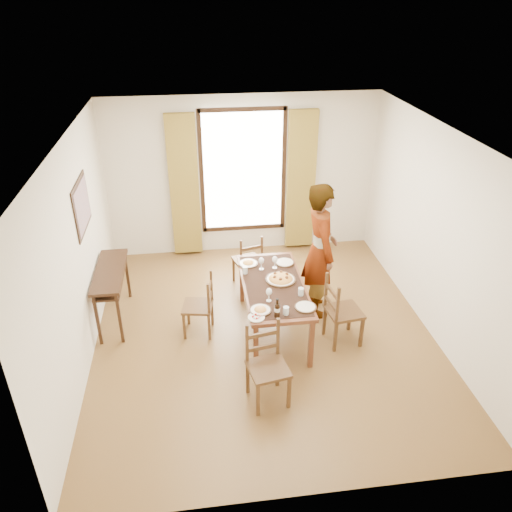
{
  "coord_description": "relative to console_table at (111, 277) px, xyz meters",
  "views": [
    {
      "loc": [
        -0.83,
        -5.41,
        4.22
      ],
      "look_at": [
        -0.06,
        0.36,
        1.0
      ],
      "focal_mm": 35.0,
      "sensor_mm": 36.0,
      "label": 1
    }
  ],
  "objects": [
    {
      "name": "chair_south",
      "position": [
        1.88,
        -1.81,
        -0.24
      ],
      "size": [
        0.5,
        0.5,
        0.96
      ],
      "rotation": [
        0.0,
        0.0,
        0.19
      ],
      "color": "#523B1B",
      "rests_on": "ground"
    },
    {
      "name": "wine_bottle",
      "position": [
        2.08,
        -1.29,
        0.2
      ],
      "size": [
        0.07,
        0.07,
        0.25
      ],
      "primitive_type": null,
      "color": "black",
      "rests_on": "dining_table"
    },
    {
      "name": "chair_east",
      "position": [
        3.0,
        -0.9,
        -0.23
      ],
      "size": [
        0.48,
        0.48,
        0.97
      ],
      "rotation": [
        0.0,
        0.0,
        1.71
      ],
      "color": "#523B1B",
      "rests_on": "ground"
    },
    {
      "name": "caprese_plate",
      "position": [
        1.83,
        -1.29,
        0.09
      ],
      "size": [
        0.2,
        0.2,
        0.04
      ],
      "primitive_type": null,
      "color": "silver",
      "rests_on": "dining_table"
    },
    {
      "name": "ground",
      "position": [
        2.03,
        -0.6,
        -0.68
      ],
      "size": [
        5.0,
        5.0,
        0.0
      ],
      "primitive_type": "plane",
      "color": "#53361A",
      "rests_on": "ground"
    },
    {
      "name": "wine_glass_c",
      "position": [
        2.05,
        -0.18,
        0.16
      ],
      "size": [
        0.08,
        0.08,
        0.18
      ],
      "primitive_type": null,
      "color": "white",
      "rests_on": "dining_table"
    },
    {
      "name": "dining_table",
      "position": [
        2.16,
        -0.57,
        -0.0
      ],
      "size": [
        0.8,
        1.69,
        0.76
      ],
      "color": "brown",
      "rests_on": "ground"
    },
    {
      "name": "plate_sw",
      "position": [
        1.9,
        -1.15,
        0.1
      ],
      "size": [
        0.27,
        0.27,
        0.05
      ],
      "primitive_type": null,
      "color": "silver",
      "rests_on": "dining_table"
    },
    {
      "name": "plate_nw",
      "position": [
        1.89,
        -0.01,
        0.1
      ],
      "size": [
        0.27,
        0.27,
        0.05
      ],
      "primitive_type": null,
      "color": "silver",
      "rests_on": "dining_table"
    },
    {
      "name": "wine_glass_a",
      "position": [
        2.03,
        -0.96,
        0.16
      ],
      "size": [
        0.08,
        0.08,
        0.18
      ],
      "primitive_type": null,
      "color": "white",
      "rests_on": "dining_table"
    },
    {
      "name": "man",
      "position": [
        2.87,
        -0.15,
        0.29
      ],
      "size": [
        0.73,
        0.5,
        1.95
      ],
      "primitive_type": "imported",
      "rotation": [
        0.0,
        0.0,
        1.59
      ],
      "color": "#979CA0",
      "rests_on": "ground"
    },
    {
      "name": "console_table",
      "position": [
        0.0,
        0.0,
        0.0
      ],
      "size": [
        0.38,
        1.2,
        0.8
      ],
      "color": "#321C10",
      "rests_on": "ground"
    },
    {
      "name": "chair_north",
      "position": [
        1.96,
        0.64,
        -0.27
      ],
      "size": [
        0.48,
        0.48,
        0.89
      ],
      "rotation": [
        0.0,
        0.0,
        3.4
      ],
      "color": "#523B1B",
      "rests_on": "ground"
    },
    {
      "name": "wine_glass_b",
      "position": [
        2.24,
        -0.17,
        0.16
      ],
      "size": [
        0.08,
        0.08,
        0.18
      ],
      "primitive_type": null,
      "color": "white",
      "rests_on": "dining_table"
    },
    {
      "name": "tumbler_c",
      "position": [
        2.19,
        -1.26,
        0.12
      ],
      "size": [
        0.07,
        0.07,
        0.1
      ],
      "primitive_type": "cylinder",
      "color": "silver",
      "rests_on": "dining_table"
    },
    {
      "name": "tumbler_b",
      "position": [
        1.82,
        -0.25,
        0.12
      ],
      "size": [
        0.07,
        0.07,
        0.1
      ],
      "primitive_type": "cylinder",
      "color": "silver",
      "rests_on": "dining_table"
    },
    {
      "name": "pasta_platter",
      "position": [
        2.26,
        -0.5,
        0.12
      ],
      "size": [
        0.4,
        0.4,
        0.1
      ],
      "primitive_type": null,
      "color": "#C75719",
      "rests_on": "dining_table"
    },
    {
      "name": "plate_ne",
      "position": [
        2.4,
        -0.06,
        0.1
      ],
      "size": [
        0.27,
        0.27,
        0.05
      ],
      "primitive_type": null,
      "color": "silver",
      "rests_on": "dining_table"
    },
    {
      "name": "chair_west",
      "position": [
        1.18,
        -0.47,
        -0.28
      ],
      "size": [
        0.45,
        0.45,
        0.88
      ],
      "rotation": [
        0.0,
        0.0,
        -1.74
      ],
      "color": "#523B1B",
      "rests_on": "ground"
    },
    {
      "name": "plate_se",
      "position": [
        2.45,
        -1.16,
        0.1
      ],
      "size": [
        0.27,
        0.27,
        0.05
      ],
      "primitive_type": null,
      "color": "silver",
      "rests_on": "dining_table"
    },
    {
      "name": "tumbler_a",
      "position": [
        2.45,
        -0.88,
        0.12
      ],
      "size": [
        0.07,
        0.07,
        0.1
      ],
      "primitive_type": "cylinder",
      "color": "silver",
      "rests_on": "dining_table"
    },
    {
      "name": "room_shell",
      "position": [
        2.03,
        -0.47,
        0.86
      ],
      "size": [
        4.6,
        5.1,
        2.74
      ],
      "color": "beige",
      "rests_on": "ground"
    }
  ]
}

